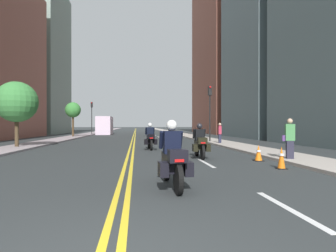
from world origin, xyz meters
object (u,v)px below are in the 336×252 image
at_px(traffic_light_far, 92,112).
at_px(pedestrian_1, 290,139).
at_px(motorcycle_0, 173,160).
at_px(street_tree_0, 17,102).
at_px(pedestrian_0, 220,133).
at_px(motorcycle_2, 150,139).
at_px(traffic_cone_1, 259,153).
at_px(motorcycle_3, 172,135).
at_px(traffic_cone_0, 281,158).
at_px(street_tree_1, 73,110).
at_px(traffic_light_near, 210,103).
at_px(motorcycle_1, 200,144).
at_px(parked_truck, 105,126).

height_order(traffic_light_far, pedestrian_1, traffic_light_far).
xyz_separation_m(motorcycle_0, street_tree_0, (-8.50, 12.21, 2.30)).
bearing_deg(pedestrian_0, motorcycle_2, 134.63).
height_order(traffic_cone_1, pedestrian_1, pedestrian_1).
distance_m(motorcycle_3, traffic_cone_0, 13.55).
bearing_deg(traffic_light_far, street_tree_1, -95.40).
height_order(motorcycle_0, street_tree_1, street_tree_1).
bearing_deg(motorcycle_2, traffic_light_near, 45.45).
height_order(motorcycle_1, traffic_cone_0, motorcycle_1).
height_order(traffic_cone_0, pedestrian_0, pedestrian_0).
bearing_deg(motorcycle_3, pedestrian_1, -72.68).
distance_m(motorcycle_2, street_tree_1, 19.69).
bearing_deg(motorcycle_0, traffic_light_far, 98.44).
bearing_deg(street_tree_0, motorcycle_1, -31.52).
height_order(motorcycle_3, pedestrian_1, pedestrian_1).
relative_size(motorcycle_0, motorcycle_3, 1.05).
relative_size(motorcycle_0, motorcycle_2, 1.01).
distance_m(motorcycle_2, traffic_cone_1, 7.29).
bearing_deg(street_tree_0, street_tree_1, 89.92).
bearing_deg(traffic_cone_0, traffic_light_near, 85.02).
bearing_deg(traffic_light_far, traffic_cone_1, -69.86).
relative_size(motorcycle_1, pedestrian_0, 1.27).
relative_size(motorcycle_3, traffic_light_near, 0.46).
relative_size(motorcycle_2, pedestrian_0, 1.36).
height_order(traffic_light_near, traffic_light_far, traffic_light_far).
bearing_deg(street_tree_0, motorcycle_3, 19.02).
height_order(motorcycle_1, motorcycle_3, motorcycle_3).
bearing_deg(traffic_light_near, traffic_light_far, 122.26).
xyz_separation_m(traffic_light_far, pedestrian_0, (13.18, -22.61, -2.57)).
relative_size(traffic_cone_1, pedestrian_1, 0.37).
height_order(motorcycle_0, motorcycle_1, motorcycle_0).
relative_size(traffic_cone_1, traffic_light_far, 0.13).
bearing_deg(traffic_cone_0, pedestrian_1, 53.24).
distance_m(motorcycle_3, traffic_cone_1, 11.52).
distance_m(traffic_cone_0, street_tree_0, 16.14).
xyz_separation_m(motorcycle_3, traffic_cone_1, (2.20, -11.30, -0.32)).
xyz_separation_m(motorcycle_2, traffic_cone_0, (4.12, -8.01, -0.28)).
bearing_deg(motorcycle_2, parked_truck, 99.14).
relative_size(motorcycle_2, motorcycle_3, 1.03).
bearing_deg(pedestrian_0, street_tree_1, 55.68).
bearing_deg(street_tree_1, traffic_light_near, -40.30).
bearing_deg(traffic_cone_0, pedestrian_0, 83.05).
bearing_deg(traffic_cone_0, motorcycle_3, 98.78).
bearing_deg(traffic_light_far, pedestrian_0, -59.77).
height_order(motorcycle_0, parked_truck, parked_truck).
bearing_deg(motorcycle_1, traffic_light_near, 75.13).
xyz_separation_m(traffic_cone_0, pedestrian_1, (1.32, 1.77, 0.53)).
bearing_deg(pedestrian_1, parked_truck, -56.70).
relative_size(traffic_cone_0, pedestrian_0, 0.47).
relative_size(pedestrian_0, pedestrian_1, 0.93).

